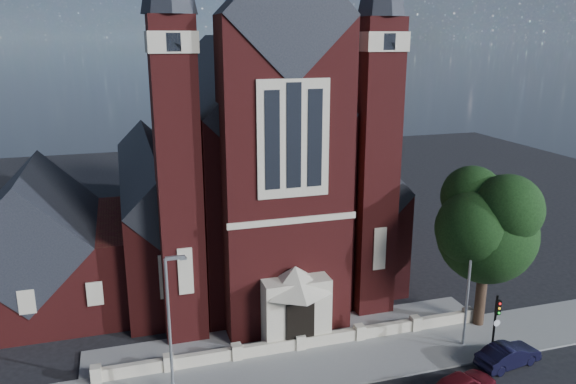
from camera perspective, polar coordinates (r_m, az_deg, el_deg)
name	(u,v)px	position (r m, az deg, el deg)	size (l,w,h in m)	color
ground	(265,292)	(43.43, -2.32, -10.16)	(120.00, 120.00, 0.00)	black
pavement_strip	(310,367)	(34.63, 2.29, -17.36)	(60.00, 5.00, 0.12)	gray
forecourt_paving	(290,334)	(37.88, 0.25, -14.24)	(26.00, 3.00, 0.14)	gray
forecourt_wall	(300,350)	(36.23, 1.21, -15.73)	(24.00, 0.40, 0.90)	#BDB096
church	(241,166)	(48.08, -4.82, 2.68)	(20.01, 34.90, 29.20)	#531716
parish_hall	(37,252)	(43.97, -24.16, -5.57)	(12.00, 12.20, 10.24)	#531716
street_tree	(492,229)	(38.18, 19.98, -3.52)	(6.40, 6.60, 10.70)	black
street_lamp_left	(171,320)	(30.49, -11.84, -12.58)	(1.16, 0.22, 8.09)	gray
street_lamp_right	(470,278)	(36.31, 18.03, -8.31)	(1.16, 0.22, 8.09)	gray
traffic_signal	(496,318)	(36.52, 20.38, -11.89)	(0.28, 0.42, 4.00)	black
car_navy	(508,355)	(36.79, 21.47, -15.17)	(1.44, 4.12, 1.36)	black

